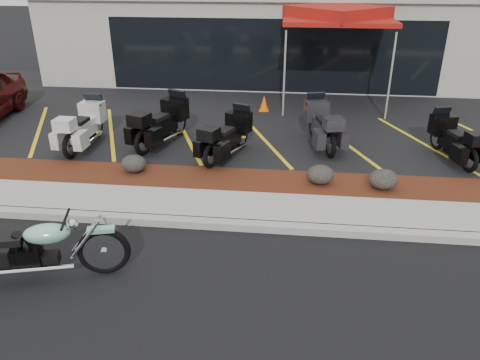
# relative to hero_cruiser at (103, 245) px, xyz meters

# --- Properties ---
(ground) EXTENTS (90.00, 90.00, 0.00)m
(ground) POSITION_rel_hero_cruiser_xyz_m (2.14, 0.75, -0.56)
(ground) COLOR black
(ground) RESTS_ON ground
(curb) EXTENTS (24.00, 0.25, 0.15)m
(curb) POSITION_rel_hero_cruiser_xyz_m (2.14, 1.65, -0.49)
(curb) COLOR gray
(curb) RESTS_ON ground
(sidewalk) EXTENTS (24.00, 1.20, 0.15)m
(sidewalk) POSITION_rel_hero_cruiser_xyz_m (2.14, 2.35, -0.49)
(sidewalk) COLOR gray
(sidewalk) RESTS_ON ground
(mulch_bed) EXTENTS (24.00, 1.20, 0.16)m
(mulch_bed) POSITION_rel_hero_cruiser_xyz_m (2.14, 3.55, -0.48)
(mulch_bed) COLOR #3B130D
(mulch_bed) RESTS_ON ground
(upper_lot) EXTENTS (26.00, 9.60, 0.15)m
(upper_lot) POSITION_rel_hero_cruiser_xyz_m (2.14, 8.95, -0.49)
(upper_lot) COLOR black
(upper_lot) RESTS_ON ground
(dealership_building) EXTENTS (18.00, 8.16, 4.00)m
(dealership_building) POSITION_rel_hero_cruiser_xyz_m (2.14, 15.22, 1.44)
(dealership_building) COLOR gray
(dealership_building) RESTS_ON ground
(boulder_left) EXTENTS (0.59, 0.49, 0.42)m
(boulder_left) POSITION_rel_hero_cruiser_xyz_m (-0.69, 3.66, -0.19)
(boulder_left) COLOR black
(boulder_left) RESTS_ON mulch_bed
(boulder_mid) EXTENTS (0.61, 0.50, 0.43)m
(boulder_mid) POSITION_rel_hero_cruiser_xyz_m (3.62, 3.51, -0.19)
(boulder_mid) COLOR black
(boulder_mid) RESTS_ON mulch_bed
(boulder_right) EXTENTS (0.63, 0.52, 0.44)m
(boulder_right) POSITION_rel_hero_cruiser_xyz_m (4.97, 3.39, -0.18)
(boulder_right) COLOR black
(boulder_right) RESTS_ON mulch_bed
(hero_cruiser) EXTENTS (3.29, 1.59, 1.12)m
(hero_cruiser) POSITION_rel_hero_cruiser_xyz_m (0.00, 0.00, 0.00)
(hero_cruiser) COLOR #79BDA1
(hero_cruiser) RESTS_ON ground
(touring_white) EXTENTS (0.92, 2.20, 1.26)m
(touring_white) POSITION_rel_hero_cruiser_xyz_m (-2.47, 5.89, 0.22)
(touring_white) COLOR silver
(touring_white) RESTS_ON upper_lot
(touring_black_front) EXTENTS (1.58, 2.43, 1.32)m
(touring_black_front) POSITION_rel_hero_cruiser_xyz_m (-0.23, 6.30, 0.25)
(touring_black_front) COLOR black
(touring_black_front) RESTS_ON upper_lot
(touring_black_mid) EXTENTS (1.52, 2.23, 1.21)m
(touring_black_mid) POSITION_rel_hero_cruiser_xyz_m (1.63, 5.53, 0.19)
(touring_black_mid) COLOR black
(touring_black_mid) RESTS_ON upper_lot
(touring_grey) EXTENTS (1.32, 2.32, 1.27)m
(touring_grey) POSITION_rel_hero_cruiser_xyz_m (3.57, 6.63, 0.23)
(touring_grey) COLOR #29292E
(touring_grey) RESTS_ON upper_lot
(touring_black_rear) EXTENTS (1.25, 2.14, 1.17)m
(touring_black_rear) POSITION_rel_hero_cruiser_xyz_m (6.75, 5.97, 0.17)
(touring_black_rear) COLOR black
(touring_black_rear) RESTS_ON upper_lot
(traffic_cone) EXTENTS (0.32, 0.32, 0.51)m
(traffic_cone) POSITION_rel_hero_cruiser_xyz_m (2.03, 8.94, -0.16)
(traffic_cone) COLOR #F35A08
(traffic_cone) RESTS_ON upper_lot
(popup_canopy) EXTENTS (4.36, 4.36, 3.20)m
(popup_canopy) POSITION_rel_hero_cruiser_xyz_m (4.26, 10.07, 2.50)
(popup_canopy) COLOR silver
(popup_canopy) RESTS_ON upper_lot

